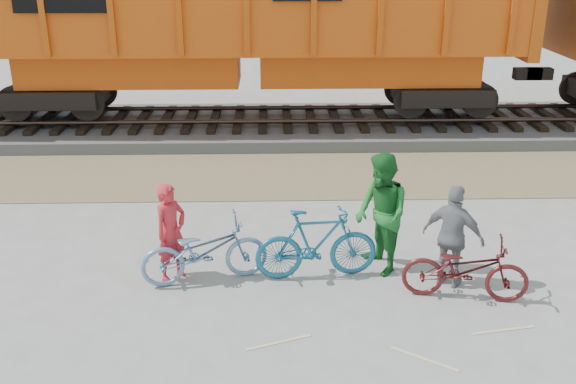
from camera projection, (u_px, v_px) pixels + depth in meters
name	position (u px, v px, depth m)	size (l,w,h in m)	color
ground	(349.00, 308.00, 9.05)	(120.00, 120.00, 0.00)	#9E9E99
gravel_strip	(320.00, 175.00, 14.16)	(120.00, 3.00, 0.02)	#8B7456
ballast_bed	(311.00, 126.00, 17.37)	(120.00, 4.00, 0.30)	slate
track	(311.00, 114.00, 17.25)	(120.00, 2.60, 0.24)	black
hopper_car_center	(249.00, 18.00, 16.28)	(14.00, 3.13, 4.65)	black
bicycle_blue	(205.00, 251.00, 9.61)	(0.67, 1.91, 1.01)	#648CAF
bicycle_teal	(316.00, 244.00, 9.70)	(0.53, 1.87, 1.12)	#195E7F
bicycle_maroon	(465.00, 269.00, 9.15)	(0.62, 1.78, 0.93)	#511618
person_solo	(171.00, 232.00, 9.60)	(0.56, 0.37, 1.54)	red
person_man	(381.00, 214.00, 9.77)	(0.92, 0.72, 1.90)	#1C6B27
person_woman	(453.00, 237.00, 9.40)	(0.93, 0.39, 1.59)	gray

